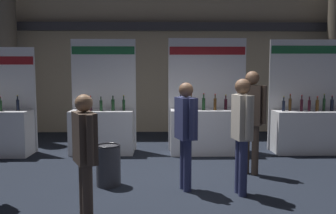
# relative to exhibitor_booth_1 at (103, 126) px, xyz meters

# --- Properties ---
(ground_plane) EXTENTS (26.57, 26.57, 0.00)m
(ground_plane) POSITION_rel_exhibitor_booth_1_xyz_m (1.67, -2.38, -0.62)
(ground_plane) COLOR black
(hall_colonnade) EXTENTS (13.28, 1.30, 5.73)m
(hall_colonnade) POSITION_rel_exhibitor_booth_1_xyz_m (1.67, 2.76, 2.21)
(hall_colonnade) COLOR gray
(hall_colonnade) RESTS_ON ground_plane
(exhibitor_booth_1) EXTENTS (1.48, 0.66, 2.58)m
(exhibitor_booth_1) POSITION_rel_exhibitor_booth_1_xyz_m (0.00, 0.00, 0.00)
(exhibitor_booth_1) COLOR white
(exhibitor_booth_1) RESTS_ON ground_plane
(exhibitor_booth_2) EXTENTS (1.78, 0.66, 2.60)m
(exhibitor_booth_2) POSITION_rel_exhibitor_booth_1_xyz_m (2.38, -0.07, 0.01)
(exhibitor_booth_2) COLOR white
(exhibitor_booth_2) RESTS_ON ground_plane
(exhibitor_booth_3) EXTENTS (1.76, 0.66, 2.57)m
(exhibitor_booth_3) POSITION_rel_exhibitor_booth_1_xyz_m (4.72, -0.03, -0.00)
(exhibitor_booth_3) COLOR white
(exhibitor_booth_3) RESTS_ON ground_plane
(trash_bin) EXTENTS (0.39, 0.39, 0.67)m
(trash_bin) POSITION_rel_exhibitor_booth_1_xyz_m (0.47, -2.32, -0.28)
(trash_bin) COLOR #38383D
(trash_bin) RESTS_ON ground_plane
(visitor_1) EXTENTS (0.27, 0.51, 1.73)m
(visitor_1) POSITION_rel_exhibitor_booth_1_xyz_m (2.51, -2.78, 0.40)
(visitor_1) COLOR navy
(visitor_1) RESTS_ON ground_plane
(visitor_4) EXTENTS (0.46, 0.36, 1.85)m
(visitor_4) POSITION_rel_exhibitor_booth_1_xyz_m (2.93, -1.72, 0.48)
(visitor_4) COLOR #47382D
(visitor_4) RESTS_ON ground_plane
(visitor_5) EXTENTS (0.37, 0.53, 1.57)m
(visitor_5) POSITION_rel_exhibitor_booth_1_xyz_m (0.42, -3.78, 0.31)
(visitor_5) COLOR #47382D
(visitor_5) RESTS_ON ground_plane
(visitor_7) EXTENTS (0.34, 0.50, 1.67)m
(visitor_7) POSITION_rel_exhibitor_booth_1_xyz_m (1.70, -2.56, 0.38)
(visitor_7) COLOR navy
(visitor_7) RESTS_ON ground_plane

